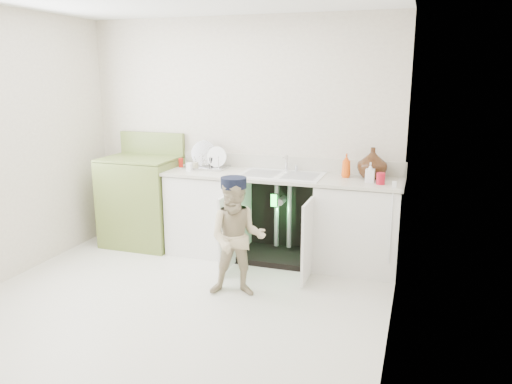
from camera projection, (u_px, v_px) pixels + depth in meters
ground at (182, 298)px, 4.35m from camera, size 3.50×3.50×0.00m
room_shell at (177, 157)px, 4.06m from camera, size 6.00×5.50×1.26m
counter_run at (283, 216)px, 5.18m from camera, size 2.44×1.02×1.20m
avocado_stove at (142, 200)px, 5.65m from camera, size 0.80×0.65×1.25m
repair_worker at (237, 237)px, 4.31m from camera, size 0.59×0.89×1.05m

